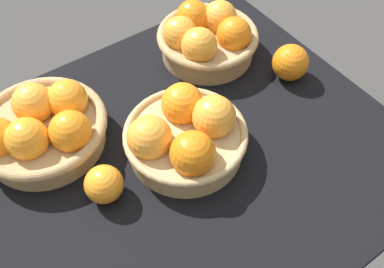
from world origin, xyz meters
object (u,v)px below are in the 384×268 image
at_px(basket_center, 185,134).
at_px(basket_far_right, 207,37).
at_px(basket_far_left, 41,128).
at_px(loose_orange_front_gap, 290,62).
at_px(loose_orange_back_gap, 103,182).

relative_size(basket_center, basket_far_right, 1.02).
xyz_separation_m(basket_center, basket_far_right, (0.20, 0.20, 0.00)).
bearing_deg(basket_far_left, basket_far_right, 4.20).
bearing_deg(basket_far_left, basket_center, -38.60).
bearing_deg(loose_orange_front_gap, basket_far_left, 165.42).
bearing_deg(loose_orange_front_gap, loose_orange_back_gap, -176.08).
bearing_deg(basket_center, loose_orange_front_gap, 6.67).
height_order(loose_orange_front_gap, loose_orange_back_gap, loose_orange_front_gap).
xyz_separation_m(basket_center, loose_orange_back_gap, (-0.17, 0.00, -0.01)).
height_order(basket_center, loose_orange_front_gap, basket_center).
distance_m(basket_far_right, loose_orange_front_gap, 0.20).
xyz_separation_m(basket_center, loose_orange_front_gap, (0.30, 0.04, -0.01)).
distance_m(basket_center, loose_orange_back_gap, 0.17).
bearing_deg(basket_far_right, loose_orange_back_gap, -152.05).
distance_m(basket_center, basket_far_right, 0.28).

